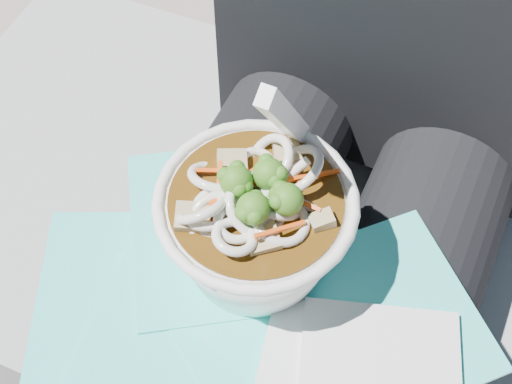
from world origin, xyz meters
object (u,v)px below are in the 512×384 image
at_px(stone_ledge, 316,329).
at_px(udon_bowl, 256,221).
at_px(plastic_bag, 236,301).
at_px(person_body, 318,242).
at_px(lap, 277,338).

relative_size(stone_ledge, udon_bowl, 5.11).
bearing_deg(plastic_bag, person_body, 74.32).
bearing_deg(person_body, plastic_bag, -105.68).
height_order(stone_ledge, person_body, person_body).
height_order(stone_ledge, lap, lap).
bearing_deg(lap, udon_bowl, 142.46).
xyz_separation_m(lap, plastic_bag, (-0.03, -0.02, 0.08)).
distance_m(stone_ledge, lap, 0.34).
bearing_deg(person_body, stone_ledge, 90.00).
height_order(lap, plastic_bag, plastic_bag).
distance_m(lap, person_body, 0.10).
distance_m(stone_ledge, plastic_bag, 0.42).
bearing_deg(lap, person_body, 90.00).
xyz_separation_m(stone_ledge, plastic_bag, (-0.03, -0.17, 0.38)).
relative_size(plastic_bag, udon_bowl, 1.98).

